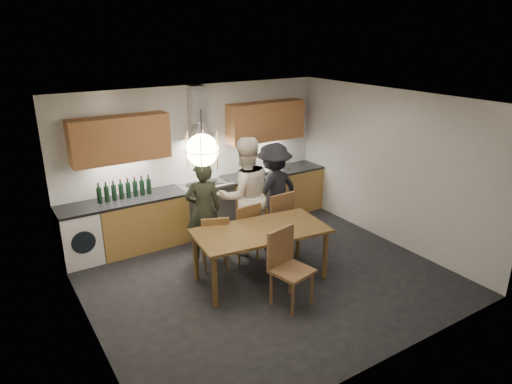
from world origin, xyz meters
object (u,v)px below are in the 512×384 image
person_mid (245,196)px  wine_bottles (125,189)px  chair_front (287,262)px  stock_pot (284,166)px  person_right (274,191)px  mixing_bowl (262,172)px  person_left (203,210)px  dining_table (261,235)px  chair_back_left (215,240)px

person_mid → wine_bottles: 1.95m
chair_front → stock_pot: stock_pot is taller
person_right → stock_pot: 1.12m
mixing_bowl → stock_pot: size_ratio=1.22×
person_mid → mixing_bowl: person_mid is taller
person_left → wine_bottles: 1.34m
dining_table → chair_back_left: 0.75m
dining_table → person_right: bearing=55.6°
person_right → wine_bottles: (-2.33, 0.86, 0.22)m
person_left → stock_pot: size_ratio=7.51×
dining_table → chair_back_left: (-0.44, 0.58, -0.19)m
person_right → wine_bottles: person_right is taller
dining_table → person_left: bearing=114.9°
chair_front → wine_bottles: (-1.27, 2.71, 0.46)m
dining_table → wine_bottles: 2.44m
person_mid → wine_bottles: (-1.61, 1.09, 0.10)m
chair_back_left → chair_front: chair_front is taller
stock_pot → wine_bottles: bearing=178.8°
dining_table → wine_bottles: bearing=129.6°
chair_back_left → person_right: 1.61m
wine_bottles → chair_front: bearing=-64.9°
dining_table → person_right: person_right is taller
person_right → stock_pot: bearing=-144.7°
chair_back_left → stock_pot: stock_pot is taller
chair_front → person_right: bearing=48.2°
chair_back_left → mixing_bowl: mixing_bowl is taller
chair_back_left → person_right: size_ratio=0.54×
chair_front → stock_pot: bearing=43.1°
dining_table → chair_front: 0.70m
chair_front → person_left: size_ratio=0.66×
person_mid → stock_pot: size_ratio=9.10×
person_left → person_right: bearing=-162.8°
wine_bottles → person_right: bearing=-20.2°
chair_back_left → stock_pot: 2.68m
chair_back_left → wine_bottles: 1.77m
person_left → person_mid: size_ratio=0.83×
mixing_bowl → wine_bottles: size_ratio=0.29×
person_mid → chair_back_left: bearing=34.0°
person_right → chair_back_left: bearing=11.9°
person_left → wine_bottles: bearing=-29.4°
person_mid → stock_pot: bearing=-137.7°
chair_back_left → chair_front: bearing=128.5°
chair_back_left → person_right: bearing=-137.2°
person_mid → person_right: bearing=-154.2°
chair_back_left → wine_bottles: (-0.87, 1.44, 0.55)m
dining_table → chair_back_left: size_ratio=2.20×
person_mid → wine_bottles: person_mid is taller
chair_front → stock_pot: 3.25m
chair_front → wine_bottles: 3.03m
chair_back_left → person_right: (1.46, 0.59, 0.33)m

